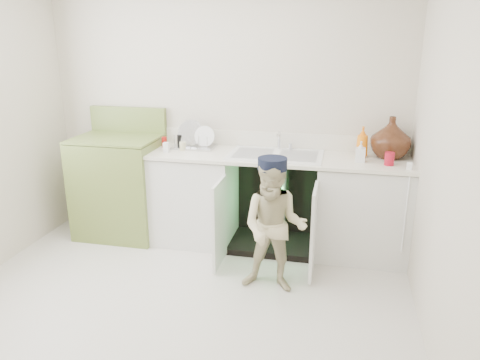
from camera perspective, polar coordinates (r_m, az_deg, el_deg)
name	(u,v)px	position (r m, az deg, el deg)	size (l,w,h in m)	color
ground	(177,306)	(3.67, -7.70, -15.00)	(3.50, 3.50, 0.00)	beige
room_shell	(169,144)	(3.18, -8.61, 4.35)	(6.00, 5.50, 1.26)	beige
counter_run	(279,198)	(4.39, 4.82, -2.24)	(2.44, 1.02, 1.27)	silver
avocado_stove	(120,185)	(4.82, -14.39, -0.55)	(0.80, 0.65, 1.25)	olive
repair_worker	(274,226)	(3.63, 4.20, -5.62)	(0.53, 0.66, 1.08)	beige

